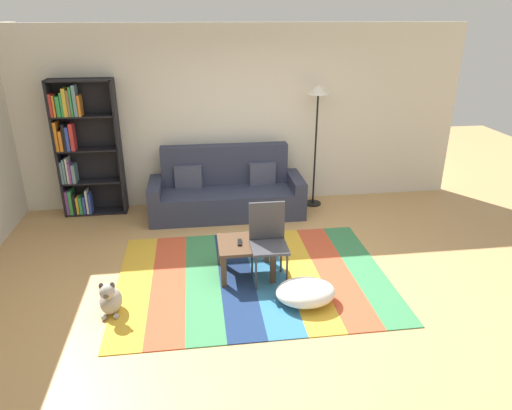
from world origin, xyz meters
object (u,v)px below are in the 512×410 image
object	(u,v)px
dog	(110,299)
folding_chair	(268,236)
couch	(226,192)
standing_lamp	(318,106)
pouf	(306,292)
bookshelf	(81,149)
tv_remote	(240,242)
coffee_table	(246,248)

from	to	relation	value
dog	folding_chair	size ratio (longest dim) A/B	0.44
couch	standing_lamp	world-z (taller)	standing_lamp
couch	dog	xyz separation A→B (m)	(-1.36, -2.40, -0.18)
couch	pouf	world-z (taller)	couch
folding_chair	bookshelf	bearing A→B (deg)	162.04
bookshelf	dog	size ratio (longest dim) A/B	5.00
couch	bookshelf	xyz separation A→B (m)	(-2.07, 0.28, 0.66)
pouf	tv_remote	size ratio (longest dim) A/B	4.17
coffee_table	couch	bearing A→B (deg)	92.66
couch	bookshelf	size ratio (longest dim) A/B	1.14
tv_remote	folding_chair	xyz separation A→B (m)	(0.31, -0.11, 0.12)
standing_lamp	tv_remote	size ratio (longest dim) A/B	12.45
standing_lamp	folding_chair	xyz separation A→B (m)	(-1.06, -2.10, -1.02)
folding_chair	pouf	bearing A→B (deg)	-35.38
couch	folding_chair	bearing A→B (deg)	-80.60
pouf	folding_chair	distance (m)	0.75
tv_remote	folding_chair	distance (m)	0.35
coffee_table	pouf	world-z (taller)	coffee_table
pouf	tv_remote	distance (m)	0.95
standing_lamp	folding_chair	world-z (taller)	standing_lamp
couch	standing_lamp	size ratio (longest dim) A/B	1.21
coffee_table	dog	world-z (taller)	coffee_table
dog	standing_lamp	bearing A→B (deg)	43.04
couch	dog	distance (m)	2.76
coffee_table	standing_lamp	distance (m)	2.67
pouf	dog	xyz separation A→B (m)	(-1.99, 0.09, 0.03)
pouf	dog	distance (m)	1.99
coffee_table	pouf	xyz separation A→B (m)	(0.55, -0.67, -0.20)
dog	coffee_table	bearing A→B (deg)	21.83
dog	bookshelf	bearing A→B (deg)	104.99
couch	tv_remote	world-z (taller)	couch
pouf	standing_lamp	distance (m)	3.10
coffee_table	tv_remote	size ratio (longest dim) A/B	4.20
bookshelf	tv_remote	size ratio (longest dim) A/B	13.25
bookshelf	tv_remote	distance (m)	3.02
dog	tv_remote	size ratio (longest dim) A/B	2.65
coffee_table	folding_chair	size ratio (longest dim) A/B	0.70
couch	bookshelf	distance (m)	2.20
couch	tv_remote	xyz separation A→B (m)	(0.01, -1.83, 0.08)
standing_lamp	tv_remote	world-z (taller)	standing_lamp
couch	bookshelf	world-z (taller)	bookshelf
coffee_table	folding_chair	xyz separation A→B (m)	(0.24, -0.12, 0.20)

